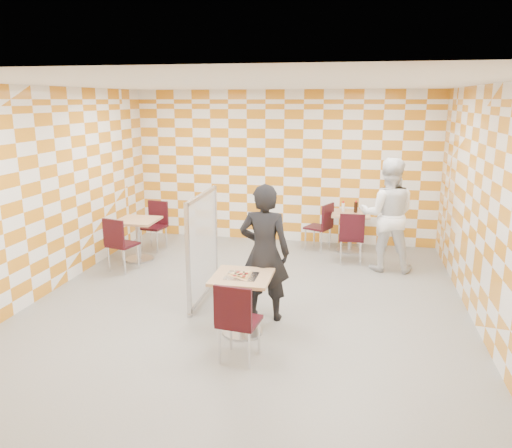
{
  "coord_description": "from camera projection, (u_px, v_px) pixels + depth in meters",
  "views": [
    {
      "loc": [
        1.4,
        -6.3,
        2.81
      ],
      "look_at": [
        0.1,
        0.2,
        1.15
      ],
      "focal_mm": 35.0,
      "sensor_mm": 36.0,
      "label": 1
    }
  ],
  "objects": [
    {
      "name": "pizza_on_foil",
      "position": [
        242.0,
        275.0,
        5.98
      ],
      "size": [
        0.4,
        0.4,
        0.04
      ],
      "color": "silver",
      "rests_on": "main_table"
    },
    {
      "name": "chair_main_front",
      "position": [
        236.0,
        317.0,
        5.34
      ],
      "size": [
        0.47,
        0.48,
        0.92
      ],
      "color": "black",
      "rests_on": "ground"
    },
    {
      "name": "main_table",
      "position": [
        242.0,
        294.0,
        6.05
      ],
      "size": [
        0.7,
        0.7,
        0.75
      ],
      "color": "tan",
      "rests_on": "ground"
    },
    {
      "name": "chair_second_side",
      "position": [
        322.0,
        223.0,
        9.39
      ],
      "size": [
        0.56,
        0.56,
        0.92
      ],
      "color": "black",
      "rests_on": "ground"
    },
    {
      "name": "empty_table",
      "position": [
        138.0,
        233.0,
        8.87
      ],
      "size": [
        0.7,
        0.7,
        0.75
      ],
      "color": "tan",
      "rests_on": "ground"
    },
    {
      "name": "chair_empty_near",
      "position": [
        119.0,
        240.0,
        8.24
      ],
      "size": [
        0.52,
        0.52,
        0.92
      ],
      "color": "black",
      "rests_on": "ground"
    },
    {
      "name": "man_white",
      "position": [
        387.0,
        215.0,
        8.28
      ],
      "size": [
        0.92,
        0.72,
        1.9
      ],
      "primitive_type": "imported",
      "rotation": [
        0.0,
        0.0,
        3.15
      ],
      "color": "white",
      "rests_on": "ground"
    },
    {
      "name": "chair_second_front",
      "position": [
        351.0,
        234.0,
        8.63
      ],
      "size": [
        0.44,
        0.44,
        0.92
      ],
      "color": "black",
      "rests_on": "ground"
    },
    {
      "name": "partition",
      "position": [
        203.0,
        246.0,
        7.06
      ],
      "size": [
        0.08,
        1.38,
        1.55
      ],
      "color": "white",
      "rests_on": "ground"
    },
    {
      "name": "chair_empty_far",
      "position": [
        156.0,
        221.0,
        9.54
      ],
      "size": [
        0.48,
        0.49,
        0.92
      ],
      "color": "black",
      "rests_on": "ground"
    },
    {
      "name": "second_table",
      "position": [
        351.0,
        225.0,
        9.39
      ],
      "size": [
        0.7,
        0.7,
        0.75
      ],
      "color": "tan",
      "rests_on": "ground"
    },
    {
      "name": "room_shell",
      "position": [
        254.0,
        194.0,
        7.1
      ],
      "size": [
        7.0,
        7.0,
        7.0
      ],
      "color": "gray",
      "rests_on": "ground"
    },
    {
      "name": "soda_bottle",
      "position": [
        356.0,
        207.0,
        9.33
      ],
      "size": [
        0.07,
        0.07,
        0.23
      ],
      "color": "black",
      "rests_on": "second_table"
    },
    {
      "name": "sport_bottle",
      "position": [
        343.0,
        207.0,
        9.43
      ],
      "size": [
        0.06,
        0.06,
        0.2
      ],
      "color": "white",
      "rests_on": "second_table"
    },
    {
      "name": "man_dark",
      "position": [
        264.0,
        253.0,
        6.4
      ],
      "size": [
        0.67,
        0.45,
        1.79
      ],
      "primitive_type": "imported",
      "rotation": [
        0.0,
        0.0,
        3.11
      ],
      "color": "black",
      "rests_on": "ground"
    }
  ]
}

